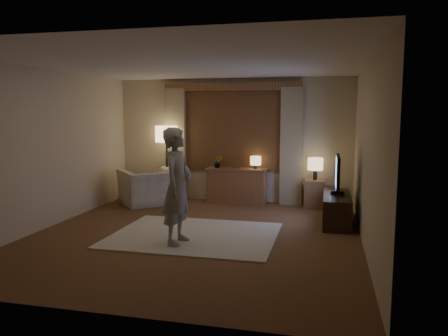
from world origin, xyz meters
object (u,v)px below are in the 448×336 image
(side_table, at_px, (315,194))
(tv_stand, at_px, (337,209))
(sideboard, at_px, (236,187))
(person, at_px, (177,186))
(armchair, at_px, (150,187))

(side_table, xyz_separation_m, tv_stand, (0.41, -1.17, -0.03))
(side_table, bearing_deg, tv_stand, -70.86)
(sideboard, distance_m, tv_stand, 2.35)
(tv_stand, bearing_deg, side_table, 109.14)
(side_table, bearing_deg, person, -122.02)
(side_table, bearing_deg, sideboard, 178.21)
(side_table, height_order, tv_stand, side_table)
(sideboard, xyz_separation_m, tv_stand, (2.01, -1.22, -0.10))
(armchair, bearing_deg, side_table, 145.05)
(person, bearing_deg, side_table, -28.33)
(sideboard, relative_size, side_table, 2.14)
(sideboard, xyz_separation_m, side_table, (1.60, -0.05, -0.07))
(side_table, height_order, person, person)
(tv_stand, distance_m, person, 2.93)
(sideboard, bearing_deg, person, -94.54)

